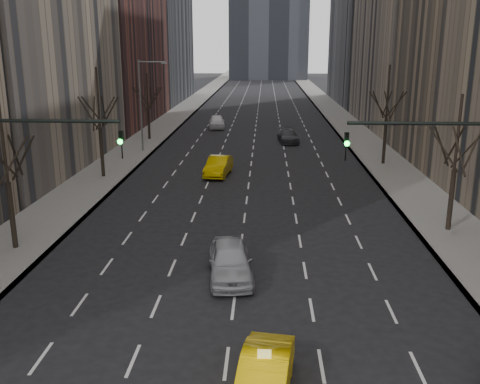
# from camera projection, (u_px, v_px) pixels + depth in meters

# --- Properties ---
(sidewalk_left) EXTENTS (4.50, 320.00, 0.15)m
(sidewalk_left) POSITION_uv_depth(u_px,v_px,m) (174.00, 118.00, 78.59)
(sidewalk_left) COLOR slate
(sidewalk_left) RESTS_ON ground
(sidewalk_right) EXTENTS (4.50, 320.00, 0.15)m
(sidewalk_right) POSITION_uv_depth(u_px,v_px,m) (341.00, 119.00, 77.48)
(sidewalk_right) COLOR slate
(sidewalk_right) RESTS_ON ground
(tree_lw_b) EXTENTS (3.36, 3.50, 7.82)m
(tree_lw_b) POSITION_uv_depth(u_px,v_px,m) (8.00, 182.00, 27.55)
(tree_lw_b) COLOR black
(tree_lw_b) RESTS_ON ground
(tree_lw_c) EXTENTS (3.36, 3.50, 8.74)m
(tree_lw_c) POSITION_uv_depth(u_px,v_px,m) (100.00, 129.00, 42.87)
(tree_lw_c) COLOR black
(tree_lw_c) RESTS_ON ground
(tree_lw_d) EXTENTS (3.36, 3.50, 7.36)m
(tree_lw_d) POSITION_uv_depth(u_px,v_px,m) (148.00, 109.00, 60.32)
(tree_lw_d) COLOR black
(tree_lw_d) RESTS_ON ground
(tree_rw_b) EXTENTS (3.36, 3.50, 7.82)m
(tree_rw_b) POSITION_uv_depth(u_px,v_px,m) (454.00, 170.00, 30.31)
(tree_rw_b) COLOR black
(tree_rw_b) RESTS_ON ground
(tree_rw_c) EXTENTS (3.36, 3.50, 8.74)m
(tree_rw_c) POSITION_uv_depth(u_px,v_px,m) (386.00, 121.00, 47.56)
(tree_rw_c) COLOR black
(tree_rw_c) RESTS_ON ground
(traffic_mast_left) EXTENTS (6.69, 0.39, 8.00)m
(traffic_mast_left) POSITION_uv_depth(u_px,v_px,m) (4.00, 178.00, 21.16)
(traffic_mast_left) COLOR black
(traffic_mast_left) RESTS_ON ground
(traffic_mast_right) EXTENTS (6.69, 0.39, 8.00)m
(traffic_mast_right) POSITION_uv_depth(u_px,v_px,m) (471.00, 183.00, 20.34)
(traffic_mast_right) COLOR black
(traffic_mast_right) RESTS_ON ground
(streetlight_far) EXTENTS (2.83, 0.22, 9.00)m
(streetlight_far) POSITION_uv_depth(u_px,v_px,m) (144.00, 96.00, 52.98)
(streetlight_far) COLOR slate
(streetlight_far) RESTS_ON ground
(taxi_sedan) EXTENTS (2.10, 4.52, 1.44)m
(taxi_sedan) POSITION_uv_depth(u_px,v_px,m) (264.00, 378.00, 16.37)
(taxi_sedan) COLOR yellow
(taxi_sedan) RESTS_ON ground
(silver_sedan_ahead) EXTENTS (2.54, 5.11, 1.67)m
(silver_sedan_ahead) POSITION_uv_depth(u_px,v_px,m) (230.00, 261.00, 24.95)
(silver_sedan_ahead) COLOR #9C9EA3
(silver_sedan_ahead) RESTS_ON ground
(far_taxi) EXTENTS (2.22, 4.95, 1.58)m
(far_taxi) POSITION_uv_depth(u_px,v_px,m) (218.00, 166.00, 44.55)
(far_taxi) COLOR #D7AE04
(far_taxi) RESTS_ON ground
(far_suv_grey) EXTENTS (2.51, 5.15, 1.44)m
(far_suv_grey) POSITION_uv_depth(u_px,v_px,m) (288.00, 136.00, 59.58)
(far_suv_grey) COLOR #323237
(far_suv_grey) RESTS_ON ground
(far_car_white) EXTENTS (2.47, 5.14, 1.69)m
(far_car_white) POSITION_uv_depth(u_px,v_px,m) (217.00, 122.00, 69.68)
(far_car_white) COLOR white
(far_car_white) RESTS_ON ground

